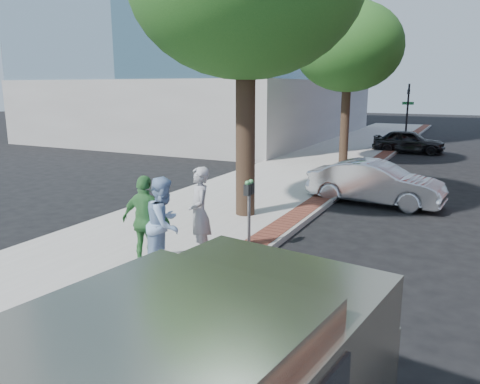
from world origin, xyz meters
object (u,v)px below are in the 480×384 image
Objects in this scene: person_gray at (200,213)px; person_officer at (164,224)px; sedan_silver at (375,183)px; person_green at (146,221)px; bg_car at (409,141)px; parking_meter at (249,199)px.

person_officer is (-0.26, -0.85, -0.04)m from person_gray.
person_gray is 7.18m from sedan_silver.
person_green reaches higher than sedan_silver.
sedan_silver is 1.07× the size of bg_car.
bg_car is at bearing 7.90° from sedan_silver.
person_officer reaches higher than person_green.
person_officer is 0.47× the size of bg_car.
parking_meter is 2.15m from person_officer.
parking_meter is at bearing 175.48° from bg_car.
person_officer is at bearing 176.32° from person_green.
person_green is 0.47× the size of bg_car.
person_gray is 1.10m from person_green.
sedan_silver is at bearing -114.78° from person_green.
bg_car is (-0.65, 12.73, -0.03)m from sedan_silver.
person_green reaches higher than bg_car.
person_gray is 1.04× the size of person_officer.
bg_car is at bearing 86.97° from parking_meter.
person_gray reaches higher than person_green.
person_officer is 0.43m from person_green.
person_green is 0.44× the size of sedan_silver.
bg_car is (2.24, 20.41, -0.40)m from person_green.
person_green is at bearing 79.83° from person_officer.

